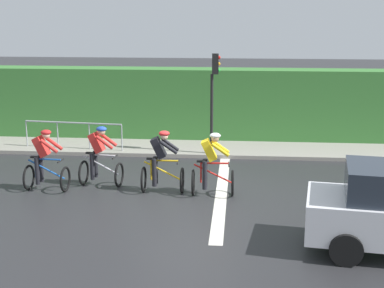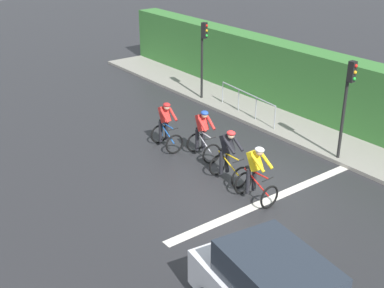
{
  "view_description": "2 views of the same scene",
  "coord_description": "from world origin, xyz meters",
  "px_view_note": "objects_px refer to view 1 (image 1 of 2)",
  "views": [
    {
      "loc": [
        -14.38,
        -1.4,
        4.77
      ],
      "look_at": [
        0.5,
        -0.13,
        1.17
      ],
      "focal_mm": 53.4,
      "sensor_mm": 36.0,
      "label": 1
    },
    {
      "loc": [
        -9.22,
        -9.59,
        7.36
      ],
      "look_at": [
        -0.78,
        1.58,
        1.04
      ],
      "focal_mm": 47.92,
      "sensor_mm": 36.0,
      "label": 2
    }
  ],
  "objects_px": {
    "cyclist_mid": "(161,163)",
    "traffic_light_near_crossing": "(214,89)",
    "cyclist_lead": "(45,162)",
    "cyclist_fourth": "(211,166)",
    "cyclist_second": "(99,157)",
    "pedestrian_railing_kerbside": "(73,129)"
  },
  "relations": [
    {
      "from": "cyclist_mid",
      "to": "traffic_light_near_crossing",
      "type": "relative_size",
      "value": 0.5
    },
    {
      "from": "cyclist_lead",
      "to": "traffic_light_near_crossing",
      "type": "height_order",
      "value": "traffic_light_near_crossing"
    },
    {
      "from": "cyclist_fourth",
      "to": "traffic_light_near_crossing",
      "type": "height_order",
      "value": "traffic_light_near_crossing"
    },
    {
      "from": "cyclist_second",
      "to": "cyclist_lead",
      "type": "bearing_deg",
      "value": 111.99
    },
    {
      "from": "cyclist_mid",
      "to": "pedestrian_railing_kerbside",
      "type": "distance_m",
      "value": 5.35
    },
    {
      "from": "cyclist_lead",
      "to": "cyclist_second",
      "type": "bearing_deg",
      "value": -68.01
    },
    {
      "from": "cyclist_mid",
      "to": "pedestrian_railing_kerbside",
      "type": "height_order",
      "value": "cyclist_mid"
    },
    {
      "from": "cyclist_lead",
      "to": "cyclist_second",
      "type": "relative_size",
      "value": 1.0
    },
    {
      "from": "pedestrian_railing_kerbside",
      "to": "traffic_light_near_crossing",
      "type": "bearing_deg",
      "value": -93.19
    },
    {
      "from": "cyclist_lead",
      "to": "pedestrian_railing_kerbside",
      "type": "height_order",
      "value": "cyclist_lead"
    },
    {
      "from": "cyclist_second",
      "to": "pedestrian_railing_kerbside",
      "type": "bearing_deg",
      "value": 26.31
    },
    {
      "from": "cyclist_second",
      "to": "cyclist_mid",
      "type": "distance_m",
      "value": 1.79
    },
    {
      "from": "cyclist_lead",
      "to": "traffic_light_near_crossing",
      "type": "bearing_deg",
      "value": -47.7
    },
    {
      "from": "cyclist_second",
      "to": "traffic_light_near_crossing",
      "type": "height_order",
      "value": "traffic_light_near_crossing"
    },
    {
      "from": "cyclist_mid",
      "to": "traffic_light_near_crossing",
      "type": "distance_m",
      "value": 4.19
    },
    {
      "from": "cyclist_second",
      "to": "pedestrian_railing_kerbside",
      "type": "height_order",
      "value": "cyclist_second"
    },
    {
      "from": "cyclist_second",
      "to": "cyclist_mid",
      "type": "height_order",
      "value": "same"
    },
    {
      "from": "cyclist_second",
      "to": "cyclist_mid",
      "type": "relative_size",
      "value": 1.0
    },
    {
      "from": "traffic_light_near_crossing",
      "to": "pedestrian_railing_kerbside",
      "type": "distance_m",
      "value": 4.93
    },
    {
      "from": "cyclist_lead",
      "to": "traffic_light_near_crossing",
      "type": "xyz_separation_m",
      "value": [
        3.88,
        -4.26,
        1.43
      ]
    },
    {
      "from": "cyclist_fourth",
      "to": "pedestrian_railing_kerbside",
      "type": "height_order",
      "value": "cyclist_fourth"
    },
    {
      "from": "cyclist_mid",
      "to": "traffic_light_near_crossing",
      "type": "bearing_deg",
      "value": -17.47
    }
  ]
}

